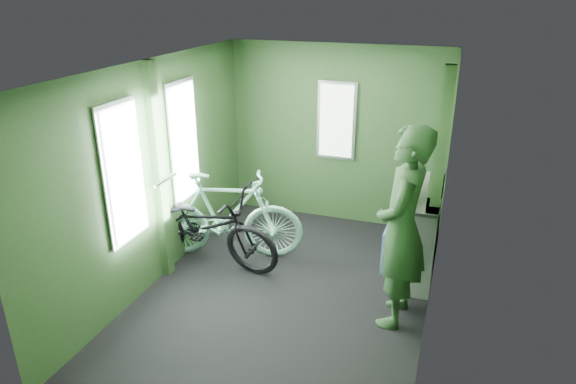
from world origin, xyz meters
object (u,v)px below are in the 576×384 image
waste_box (420,248)px  bench_seat (414,235)px  bicycle_black (206,263)px  passenger (402,228)px  bicycle_mint (228,257)px

waste_box → bench_seat: size_ratio=0.95×
bicycle_black → passenger: 2.40m
passenger → waste_box: bearing=169.5°
bicycle_black → bicycle_mint: bicycle_mint is taller
bench_seat → bicycle_black: bearing=-157.2°
bicycle_black → waste_box: bearing=-76.5°
bench_seat → passenger: bearing=-90.5°
bicycle_black → bench_seat: bearing=-61.0°
passenger → waste_box: 0.77m
bicycle_black → passenger: bearing=-91.5°
bicycle_mint → waste_box: bearing=-103.4°
bicycle_mint → waste_box: size_ratio=1.85×
passenger → bench_seat: (0.04, 1.22, -0.65)m
bicycle_black → bicycle_mint: (0.17, 0.21, 0.00)m
bicycle_black → waste_box: 2.39m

